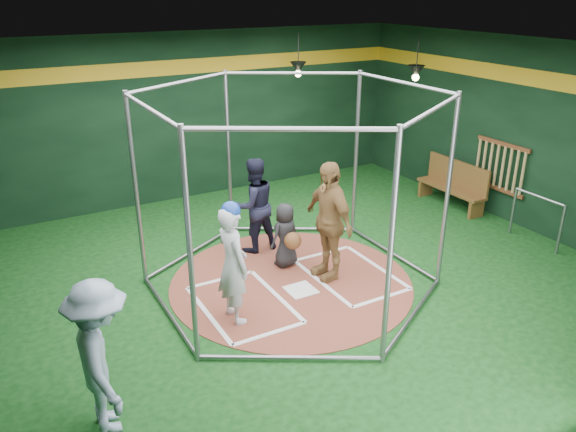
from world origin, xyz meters
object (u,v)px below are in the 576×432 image
visitor_leopard (328,221)px  umpire (254,205)px  dugout_bench (454,183)px  batter_figure (233,262)px

visitor_leopard → umpire: visitor_leopard is taller
umpire → visitor_leopard: bearing=110.1°
umpire → dugout_bench: umpire is taller
visitor_leopard → umpire: bearing=-159.3°
visitor_leopard → batter_figure: bearing=-78.4°
batter_figure → dugout_bench: batter_figure is taller
batter_figure → visitor_leopard: 1.86m
batter_figure → umpire: bearing=56.7°
batter_figure → umpire: size_ratio=1.05×
batter_figure → dugout_bench: (5.82, 1.75, -0.39)m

